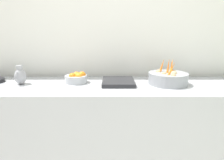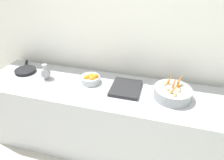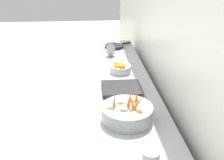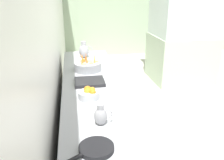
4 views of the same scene
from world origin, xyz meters
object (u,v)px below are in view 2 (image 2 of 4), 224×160
(vegetable_colander, at_px, (172,93))
(orange_bowl, at_px, (91,79))
(skillet_on_counter, at_px, (25,70))
(metal_pitcher_short, at_px, (46,72))

(vegetable_colander, bearing_deg, orange_bowl, -93.15)
(orange_bowl, bearing_deg, vegetable_colander, 86.85)
(skillet_on_counter, bearing_deg, orange_bowl, 88.66)
(vegetable_colander, bearing_deg, metal_pitcher_short, -89.68)
(vegetable_colander, bearing_deg, skillet_on_counter, -92.25)
(orange_bowl, distance_m, skillet_on_counter, 0.85)
(orange_bowl, xyz_separation_m, skillet_on_counter, (-0.02, -0.85, -0.03))
(metal_pitcher_short, bearing_deg, orange_bowl, 96.12)
(vegetable_colander, relative_size, skillet_on_counter, 0.99)
(vegetable_colander, relative_size, metal_pitcher_short, 2.02)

